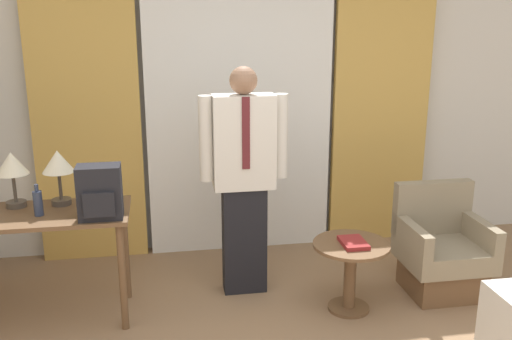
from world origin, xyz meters
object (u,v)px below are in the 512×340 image
side_table (350,265)px  table_lamp_right (58,165)px  table_lamp_left (12,167)px  armchair (441,253)px  bottle_near_edge (38,203)px  desk (37,230)px  backpack (100,193)px  person (244,174)px  book (353,243)px

side_table → table_lamp_right: bearing=169.0°
table_lamp_left → table_lamp_right: (0.30, 0.00, 0.00)m
armchair → bottle_near_edge: bearing=179.7°
desk → backpack: backpack is taller
table_lamp_left → person: size_ratio=0.22×
backpack → bottle_near_edge: bearing=163.4°
bottle_near_edge → book: size_ratio=0.90×
table_lamp_left → side_table: (2.32, -0.39, -0.73)m
table_lamp_right → armchair: (2.82, -0.22, -0.78)m
table_lamp_left → side_table: 2.47m
bottle_near_edge → armchair: (2.93, -0.01, -0.58)m
table_lamp_left → table_lamp_right: 0.30m
person → side_table: bearing=-32.0°
armchair → table_lamp_left: bearing=175.9°
backpack → table_lamp_left: bearing=151.2°
desk → table_lamp_left: size_ratio=3.19×
side_table → book: 0.18m
armchair → book: size_ratio=3.45×
table_lamp_right → bottle_near_edge: bearing=-118.5°
person → book: bearing=-33.2°
book → bottle_near_edge: bearing=174.4°
bottle_near_edge → backpack: bearing=-16.6°
desk → armchair: armchair is taller
bottle_near_edge → backpack: size_ratio=0.60×
table_lamp_left → book: table_lamp_left is taller
backpack → person: size_ratio=0.21×
bottle_near_edge → person: person is taller
person → armchair: bearing=-10.2°
table_lamp_left → bottle_near_edge: (0.19, -0.21, -0.20)m
armchair → backpack: bearing=-177.5°
backpack → table_lamp_right: bearing=132.2°
table_lamp_left → backpack: table_lamp_left is taller
person → desk: bearing=-172.0°
desk → backpack: 0.57m
person → book: size_ratio=7.24×
table_lamp_left → backpack: 0.70m
desk → person: (1.47, 0.21, 0.27)m
armchair → book: armchair is taller
table_lamp_right → book: 2.14m
table_lamp_left → person: 1.62m
side_table → backpack: bearing=178.0°
backpack → person: bearing=20.7°
armchair → side_table: size_ratio=1.50×
table_lamp_left → book: 2.43m
bottle_near_edge → person: (1.43, 0.26, 0.06)m
table_lamp_right → person: bearing=2.1°
side_table → book: size_ratio=2.29×
bottle_near_edge → person: size_ratio=0.12×
desk → backpack: size_ratio=3.49×
bottle_near_edge → backpack: 0.44m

